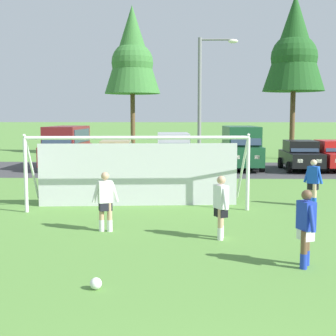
{
  "coord_description": "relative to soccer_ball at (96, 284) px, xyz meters",
  "views": [
    {
      "loc": [
        -0.75,
        -3.54,
        3.18
      ],
      "look_at": [
        -1.19,
        11.59,
        1.52
      ],
      "focal_mm": 51.91,
      "sensor_mm": 36.0,
      "label": 1
    }
  ],
  "objects": [
    {
      "name": "soccer_goal",
      "position": [
        0.06,
        8.07,
        1.18
      ],
      "size": [
        7.54,
        2.5,
        2.57
      ],
      "color": "white",
      "rests_on": "ground"
    },
    {
      "name": "street_lamp",
      "position": [
        2.61,
        15.48,
        3.48
      ],
      "size": [
        2.0,
        0.32,
        6.91
      ],
      "color": "slate",
      "rests_on": "ground"
    },
    {
      "name": "player_winger_left",
      "position": [
        -0.52,
        4.46,
        0.71
      ],
      "size": [
        0.74,
        0.37,
        1.64
      ],
      "color": "tan",
      "rests_on": "ground"
    },
    {
      "name": "player_striker_near",
      "position": [
        4.16,
        1.45,
        0.71
      ],
      "size": [
        0.36,
        0.74,
        1.64
      ],
      "color": "brown",
      "rests_on": "ground"
    },
    {
      "name": "parked_car_slot_center_right",
      "position": [
        8.4,
        19.45,
        0.77
      ],
      "size": [
        2.09,
        4.23,
        1.72
      ],
      "color": "black",
      "rests_on": "ground"
    },
    {
      "name": "parked_car_slot_center_left",
      "position": [
        1.07,
        18.92,
        1.0
      ],
      "size": [
        2.32,
        4.69,
        2.16
      ],
      "color": "#B2B2BC",
      "rests_on": "ground"
    },
    {
      "name": "ground_plane",
      "position": [
        2.32,
        9.99,
        -0.11
      ],
      "size": [
        400.0,
        400.0,
        0.0
      ],
      "primitive_type": "plane",
      "color": "#598C3D"
    },
    {
      "name": "parking_lot_strip",
      "position": [
        2.32,
        19.86,
        -0.11
      ],
      "size": [
        52.0,
        8.4,
        0.01
      ],
      "primitive_type": "cube",
      "color": "#3D3D3F",
      "rests_on": "ground"
    },
    {
      "name": "parked_car_slot_center",
      "position": [
        5.04,
        20.07,
        1.23
      ],
      "size": [
        2.27,
        4.84,
        2.52
      ],
      "color": "#194C2D",
      "rests_on": "ground"
    },
    {
      "name": "parked_car_slot_left",
      "position": [
        -2.26,
        19.26,
        0.77
      ],
      "size": [
        2.19,
        4.28,
        1.72
      ],
      "color": "tan",
      "rests_on": "ground"
    },
    {
      "name": "tree_left_edge",
      "position": [
        -2.34,
        29.94,
        7.9
      ],
      "size": [
        4.37,
        4.37,
        11.65
      ],
      "color": "brown",
      "rests_on": "ground"
    },
    {
      "name": "player_trailing_back",
      "position": [
        2.57,
        3.73,
        0.71
      ],
      "size": [
        0.39,
        0.72,
        1.64
      ],
      "color": "tan",
      "rests_on": "ground"
    },
    {
      "name": "player_defender_far",
      "position": [
        6.16,
        8.39,
        0.71
      ],
      "size": [
        0.6,
        0.56,
        1.64
      ],
      "color": "beige",
      "rests_on": "ground"
    },
    {
      "name": "parked_car_slot_right",
      "position": [
        10.34,
        19.68,
        0.77
      ],
      "size": [
        2.14,
        4.25,
        1.72
      ],
      "color": "red",
      "rests_on": "ground"
    },
    {
      "name": "tree_mid_left",
      "position": [
        9.54,
        26.91,
        7.95
      ],
      "size": [
        4.39,
        4.39,
        11.71
      ],
      "color": "brown",
      "rests_on": "ground"
    },
    {
      "name": "parked_car_slot_far_left",
      "position": [
        -5.26,
        19.92,
        1.23
      ],
      "size": [
        2.34,
        4.88,
        2.52
      ],
      "color": "maroon",
      "rests_on": "ground"
    },
    {
      "name": "soccer_ball",
      "position": [
        0.0,
        0.0,
        0.0
      ],
      "size": [
        0.22,
        0.22,
        0.22
      ],
      "color": "white",
      "rests_on": "ground"
    }
  ]
}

